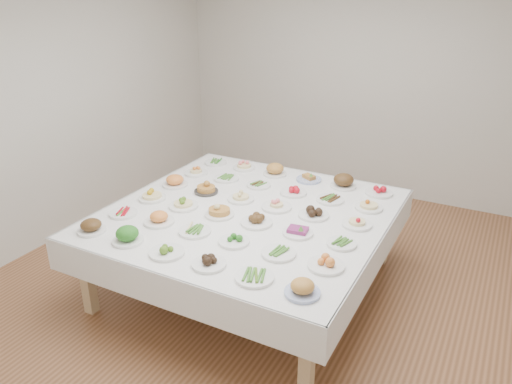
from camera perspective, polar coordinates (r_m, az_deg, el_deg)
The scene contains 38 objects.
room_envelope at distance 4.14m, azimuth 2.91°, elevation 12.10°, with size 5.02×5.02×2.81m.
display_table at distance 4.40m, azimuth -0.92°, elevation -2.99°, with size 2.36×2.36×0.75m.
dish_0 at distance 4.21m, azimuth -18.34°, elevation -3.61°, with size 0.22×0.22×0.13m.
dish_1 at distance 3.98m, azimuth -14.49°, elevation -4.74°, with size 0.24×0.24×0.14m.
dish_2 at distance 3.76m, azimuth -10.18°, elevation -6.45°, with size 0.26×0.26×0.10m.
dish_3 at distance 3.57m, azimuth -5.41°, elevation -7.80°, with size 0.25×0.25×0.10m.
dish_4 at distance 3.42m, azimuth -0.18°, elevation -9.50°, with size 0.28×0.27×0.06m.
dish_5 at distance 3.27m, azimuth 5.33°, elevation -10.77°, with size 0.23×0.23×0.12m.
dish_6 at distance 4.45m, azimuth -14.93°, elevation -2.27°, with size 0.24×0.24×0.05m.
dish_7 at distance 4.22m, azimuth -11.04°, elevation -2.74°, with size 0.25×0.25×0.14m.
dish_8 at distance 4.03m, azimuth -7.02°, elevation -4.27°, with size 0.26×0.26×0.06m.
dish_9 at distance 3.85m, azimuth -2.55°, elevation -5.33°, with size 0.24×0.24×0.09m.
dish_10 at distance 3.70m, azimuth 2.60°, elevation -6.85°, with size 0.26×0.26×0.06m.
dish_11 at distance 3.58m, azimuth 8.02°, elevation -7.87°, with size 0.26×0.26×0.11m.
dish_12 at distance 4.68m, azimuth -11.82°, elevation -0.07°, with size 0.25×0.25×0.14m.
dish_13 at distance 4.47m, azimuth -8.34°, elevation -0.96°, with size 0.26×0.26×0.14m.
dish_14 at distance 4.27m, azimuth -4.22°, elevation -1.77°, with size 0.25×0.25×0.16m.
dish_15 at distance 4.13m, azimuth 0.06°, elevation -2.98°, with size 0.26×0.26×0.12m.
dish_16 at distance 3.98m, azimuth 4.81°, elevation -4.23°, with size 0.24×0.24×0.11m.
dish_17 at distance 3.88m, azimuth 9.75°, elevation -5.72°, with size 0.23×0.23×0.05m.
dish_18 at distance 4.95m, azimuth -9.27°, elevation 1.50°, with size 0.28×0.28×0.15m.
dish_19 at distance 4.75m, azimuth -5.74°, elevation 0.70°, with size 0.25×0.24×0.15m.
dish_20 at distance 4.56m, azimuth -1.76°, elevation -0.20°, with size 0.25×0.25×0.14m.
dish_21 at distance 4.41m, azimuth 2.38°, elevation -1.24°, with size 0.26×0.26×0.12m.
dish_22 at distance 4.29m, azimuth 6.61°, elevation -2.16°, with size 0.26×0.26×0.11m.
dish_23 at distance 4.18m, azimuth 11.49°, elevation -3.17°, with size 0.24×0.24×0.12m.
dish_24 at distance 5.23m, azimuth -6.87°, elevation 2.55°, with size 0.24×0.24×0.11m.
dish_25 at distance 5.06m, azimuth -3.40°, elevation 1.65°, with size 0.25×0.25×0.05m.
dish_26 at distance 4.89m, azimuth 0.30°, elevation 0.87°, with size 0.23×0.23×0.05m.
dish_27 at distance 4.72m, azimuth 4.31°, elevation 0.24°, with size 0.25×0.25×0.10m.
dish_28 at distance 4.61m, azimuth 8.49°, elevation -0.74°, with size 0.25×0.25×0.06m.
dish_29 at distance 4.51m, azimuth 12.80°, elevation -1.29°, with size 0.24×0.24×0.12m.
dish_30 at distance 5.52m, azimuth -4.64°, elevation 3.43°, with size 0.24×0.24×0.05m.
dish_31 at distance 5.34m, azimuth -1.37°, elevation 3.29°, with size 0.23×0.23×0.13m.
dish_32 at distance 5.17m, azimuth 2.18°, elevation 2.61°, with size 0.24×0.24×0.13m.
dish_33 at distance 5.05m, azimuth 6.07°, elevation 1.70°, with size 0.25×0.25×0.10m.
dish_34 at distance 4.92m, azimuth 9.98°, elevation 1.36°, with size 0.25×0.25×0.15m.
dish_35 at distance 4.85m, azimuth 13.89°, elevation 0.22°, with size 0.26×0.26×0.10m.
Camera 1 is at (1.72, -3.68, 2.63)m, focal length 35.00 mm.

